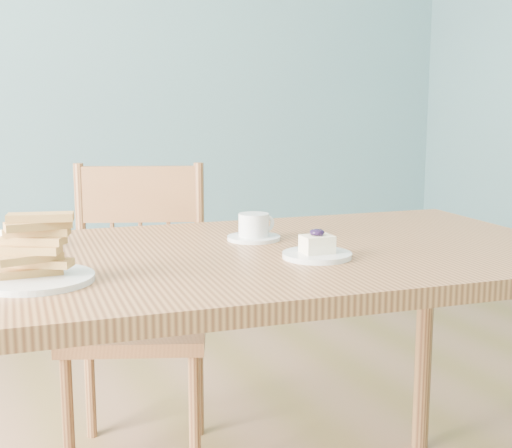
% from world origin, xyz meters
% --- Properties ---
extents(dining_table, '(1.49, 0.95, 0.76)m').
position_xyz_m(dining_table, '(0.14, 0.06, 0.68)').
color(dining_table, '#9F6A3C').
rests_on(dining_table, ground).
extents(dining_chair, '(0.53, 0.52, 0.90)m').
position_xyz_m(dining_chair, '(0.00, 0.67, 0.46)').
color(dining_chair, '#9F6A3C').
rests_on(dining_chair, ground).
extents(cheesecake_plate_near, '(0.15, 0.15, 0.06)m').
position_xyz_m(cheesecake_plate_near, '(0.21, -0.06, 0.77)').
color(cheesecake_plate_near, silver).
rests_on(cheesecake_plate_near, dining_table).
extents(cheesecake_plate_far, '(0.15, 0.15, 0.06)m').
position_xyz_m(cheesecake_plate_far, '(-0.37, 0.30, 0.77)').
color(cheesecake_plate_far, silver).
rests_on(cheesecake_plate_far, dining_table).
extents(coffee_cup, '(0.13, 0.13, 0.06)m').
position_xyz_m(coffee_cup, '(0.17, 0.18, 0.79)').
color(coffee_cup, silver).
rests_on(coffee_cup, dining_table).
extents(biscotti_plate, '(0.22, 0.22, 0.13)m').
position_xyz_m(biscotti_plate, '(-0.38, -0.02, 0.80)').
color(biscotti_plate, silver).
rests_on(biscotti_plate, dining_table).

